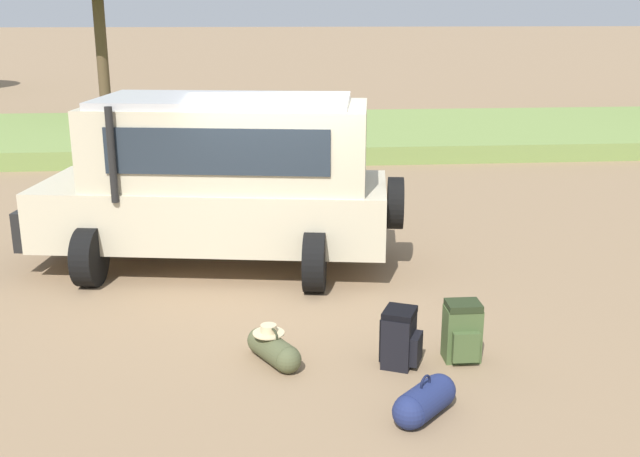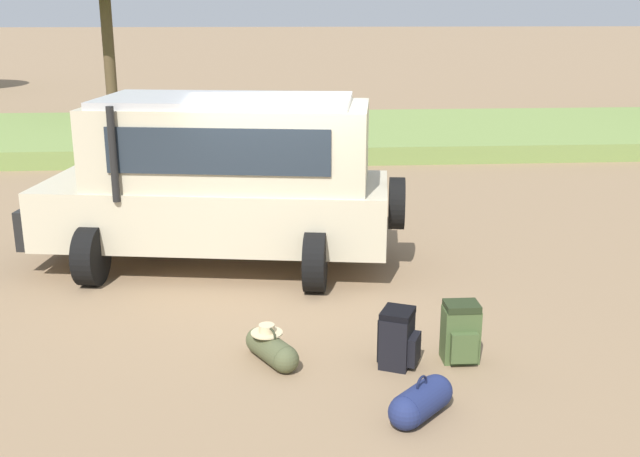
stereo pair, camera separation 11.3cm
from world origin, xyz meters
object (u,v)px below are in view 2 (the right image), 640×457
object	(u,v)px
backpack_cluster_center	(398,338)
duffel_bag_soft_canvas	(421,401)
duffel_bag_low_black_case	(272,349)
backpack_beside_front_wheel	(461,333)
safari_vehicle	(222,178)

from	to	relation	value
backpack_cluster_center	duffel_bag_soft_canvas	bearing A→B (deg)	-88.44
duffel_bag_low_black_case	duffel_bag_soft_canvas	size ratio (longest dim) A/B	1.15
backpack_cluster_center	backpack_beside_front_wheel	bearing A→B (deg)	4.63
duffel_bag_low_black_case	duffel_bag_soft_canvas	xyz separation A→B (m)	(1.35, -1.23, 0.01)
backpack_cluster_center	duffel_bag_low_black_case	distance (m)	1.34
backpack_beside_front_wheel	backpack_cluster_center	distance (m)	0.68
backpack_cluster_center	duffel_bag_low_black_case	size ratio (longest dim) A/B	0.79
backpack_cluster_center	duffel_bag_soft_canvas	size ratio (longest dim) A/B	0.91
safari_vehicle	duffel_bag_soft_canvas	size ratio (longest dim) A/B	8.04
backpack_beside_front_wheel	backpack_cluster_center	world-z (taller)	backpack_beside_front_wheel
backpack_beside_front_wheel	safari_vehicle	bearing A→B (deg)	128.13
safari_vehicle	duffel_bag_low_black_case	size ratio (longest dim) A/B	7.02
backpack_cluster_center	duffel_bag_soft_canvas	world-z (taller)	backpack_cluster_center
safari_vehicle	backpack_cluster_center	size ratio (longest dim) A/B	8.84
backpack_beside_front_wheel	backpack_cluster_center	xyz separation A→B (m)	(-0.68, -0.05, -0.02)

